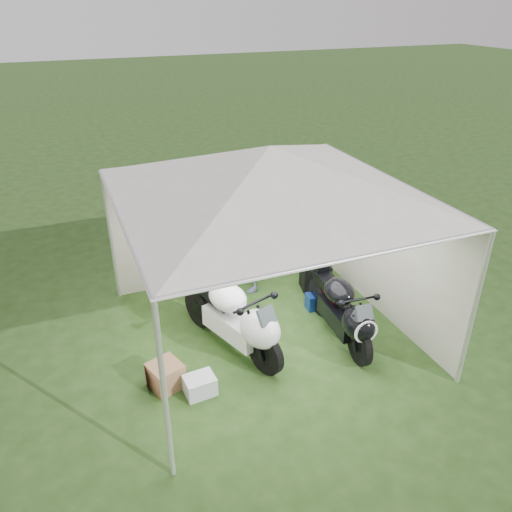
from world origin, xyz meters
The scene contains 10 objects.
ground centered at (0.00, 0.00, 0.00)m, with size 80.00×80.00×0.00m, color #223F14.
canopy_tent centered at (0.00, 0.03, 2.58)m, with size 5.66×5.66×3.00m.
motorcycle_white centered at (-0.60, -0.21, 0.60)m, with size 1.01×2.10×1.07m.
motorcycle_black centered at (0.99, -0.55, 0.55)m, with size 0.53×1.99×0.98m.
paddock_stand centered at (1.06, 0.35, 0.14)m, with size 0.36×0.23×0.27m, color blue.
person_dark_jacket centered at (-0.78, 1.10, 0.83)m, with size 0.80×0.63×1.65m, color black.
person_blue_jacket centered at (0.26, 1.40, 0.96)m, with size 0.70×0.46×1.92m, color slate.
equipment_box centered at (1.34, 0.94, 0.25)m, with size 0.50×0.40×0.50m, color black.
crate_0 centered at (-1.36, -0.89, 0.13)m, with size 0.40×0.31×0.27m, color silver.
crate_1 centered at (-1.75, -0.59, 0.18)m, with size 0.41×0.41×0.36m, color #865E41.
Camera 1 is at (-2.57, -5.87, 4.75)m, focal length 35.00 mm.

